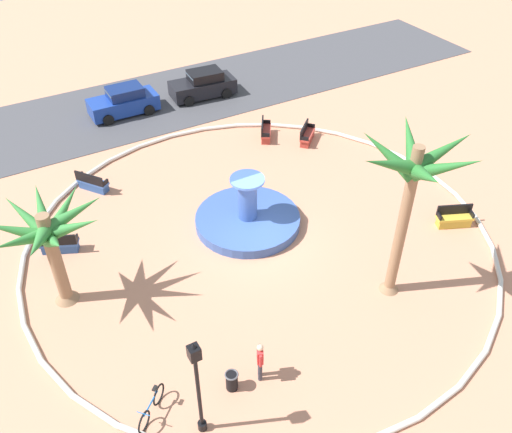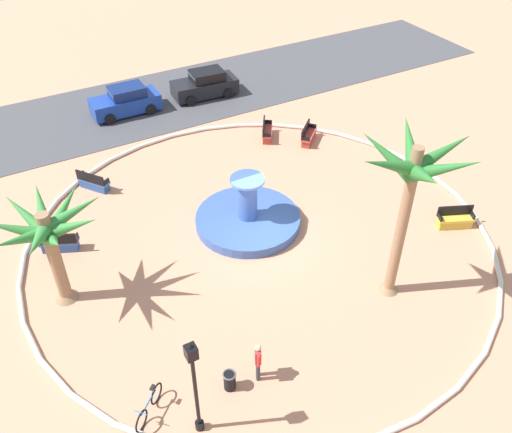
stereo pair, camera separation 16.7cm
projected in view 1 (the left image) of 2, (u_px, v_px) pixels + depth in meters
The scene contains 17 objects.
ground_plane at pixel (260, 239), 23.87m from camera, with size 80.00×80.00×0.00m, color tan.
plaza_curb at pixel (260, 237), 23.81m from camera, with size 20.06×20.06×0.20m, color silver.
street_asphalt at pixel (143, 105), 33.66m from camera, with size 48.00×8.00×0.03m, color #424247.
fountain at pixel (248, 218), 24.45m from camera, with size 4.68×4.68×2.48m.
palm_tree_near_fountain at pixel (412, 180), 18.28m from camera, with size 4.36×4.04×6.77m.
palm_tree_by_curb at pixel (48, 235), 19.06m from camera, with size 4.20×4.20×4.37m.
bench_east at pixel (93, 184), 26.52m from camera, with size 1.34×1.59×1.00m.
bench_west at pixel (454, 219), 24.39m from camera, with size 1.67×1.10×1.00m.
bench_north at pixel (307, 136), 30.06m from camera, with size 1.52×1.45×1.00m.
bench_southeast at pixel (59, 245), 23.03m from camera, with size 1.66×1.12×1.00m.
bench_southwest at pixel (266, 132), 30.37m from camera, with size 1.28×1.62×1.00m.
lamppost at pixel (197, 382), 15.41m from camera, with size 0.32×0.32×4.09m.
trash_bin at pixel (232, 380), 17.80m from camera, with size 0.46×0.46×0.73m.
bicycle_red_frame at pixel (152, 407), 17.04m from camera, with size 1.32×1.20×0.94m.
person_cyclist_helmet at pixel (260, 360), 17.77m from camera, with size 0.33×0.49×1.67m.
parked_car_leftmost at pixel (124, 102), 32.32m from camera, with size 4.01×1.94×1.67m.
parked_car_second at pixel (203, 85), 34.11m from camera, with size 4.12×2.15×1.67m.
Camera 1 is at (-9.07, -15.60, 15.66)m, focal length 38.46 mm.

